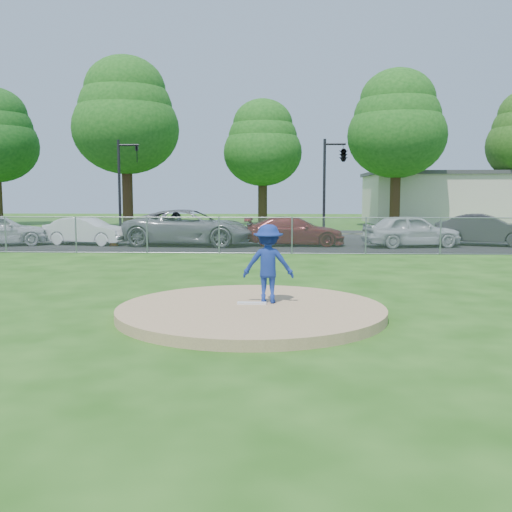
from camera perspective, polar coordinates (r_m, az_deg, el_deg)
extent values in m
plane|color=#1B4B10|center=(21.46, 1.02, -0.35)|extent=(120.00, 120.00, 0.00)
cylinder|color=tan|center=(11.57, -0.47, -5.51)|extent=(5.40, 5.40, 0.20)
cube|color=white|center=(11.74, -0.42, -4.74)|extent=(0.60, 0.15, 0.04)
cube|color=gray|center=(23.38, 1.17, 2.04)|extent=(40.00, 0.06, 1.50)
cube|color=black|center=(27.92, 1.41, 1.18)|extent=(50.00, 8.00, 0.01)
cube|color=black|center=(35.40, 1.69, 2.24)|extent=(60.00, 7.00, 0.01)
cube|color=beige|center=(51.65, 20.12, 5.33)|extent=(16.00, 9.00, 4.00)
cube|color=#3F3F42|center=(51.68, 20.21, 7.71)|extent=(16.40, 9.40, 0.30)
cylinder|color=#331F12|center=(43.88, -12.72, 6.06)|extent=(0.78, 0.78, 4.90)
ellipsoid|color=#185115|center=(44.14, -12.87, 12.30)|extent=(7.84, 7.84, 6.66)
ellipsoid|color=#185115|center=(44.31, -12.92, 14.06)|extent=(6.90, 6.90, 5.86)
ellipsoid|color=#185115|center=(44.52, -12.96, 15.81)|extent=(5.96, 5.96, 5.06)
cylinder|color=#322212|center=(45.34, 0.66, 5.54)|extent=(0.72, 0.72, 3.85)
ellipsoid|color=#185215|center=(45.46, 0.67, 10.30)|extent=(6.16, 6.16, 5.24)
ellipsoid|color=#185215|center=(45.55, 0.67, 11.66)|extent=(5.42, 5.42, 4.61)
ellipsoid|color=#185215|center=(45.66, 0.67, 13.00)|extent=(4.68, 4.68, 3.98)
cylinder|color=#352113|center=(44.11, 13.73, 5.80)|extent=(0.76, 0.76, 4.55)
ellipsoid|color=#185115|center=(44.32, 13.88, 11.58)|extent=(7.28, 7.28, 6.19)
ellipsoid|color=#185115|center=(44.46, 13.92, 13.21)|extent=(6.41, 6.41, 5.45)
ellipsoid|color=#185115|center=(44.64, 13.97, 14.83)|extent=(5.53, 5.53, 4.70)
cylinder|color=black|center=(34.68, -13.50, 6.62)|extent=(0.16, 0.16, 5.60)
cylinder|color=black|center=(34.63, -12.63, 10.78)|extent=(1.20, 0.12, 0.12)
imported|color=black|center=(34.47, -11.83, 9.99)|extent=(0.16, 0.20, 1.00)
cylinder|color=black|center=(33.40, 6.84, 6.76)|extent=(0.16, 0.16, 5.60)
cylinder|color=black|center=(33.56, 7.93, 11.02)|extent=(1.20, 0.12, 0.12)
imported|color=black|center=(33.57, 8.75, 10.15)|extent=(0.53, 2.48, 1.00)
imported|color=navy|center=(11.79, 1.23, -0.79)|extent=(1.07, 0.65, 1.63)
cone|color=#E8550C|center=(27.97, -14.06, 1.84)|extent=(0.41, 0.41, 0.80)
imported|color=white|center=(28.84, -16.56, 2.43)|extent=(4.25, 2.20, 1.33)
imported|color=slate|center=(27.45, -6.61, 2.86)|extent=(6.39, 3.38, 1.71)
imported|color=maroon|center=(27.20, 3.88, 2.50)|extent=(4.75, 1.98, 1.37)
imported|color=silver|center=(27.40, 15.25, 2.47)|extent=(4.70, 2.59, 1.51)
imported|color=#28282B|center=(29.34, 21.92, 2.45)|extent=(4.80, 3.06, 1.49)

